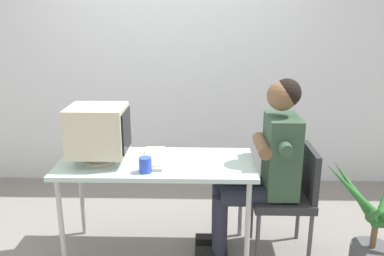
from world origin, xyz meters
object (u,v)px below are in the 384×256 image
(desk, at_px, (157,169))
(crt_monitor, at_px, (98,131))
(keyboard, at_px, (154,158))
(office_chair, at_px, (289,193))
(desk_mug, at_px, (145,165))
(person_seated, at_px, (266,162))
(potted_plant, at_px, (375,232))

(desk, bearing_deg, crt_monitor, -176.66)
(keyboard, bearing_deg, office_chair, -0.14)
(keyboard, relative_size, office_chair, 0.55)
(desk, xyz_separation_m, keyboard, (-0.02, 0.03, 0.07))
(desk_mug, bearing_deg, keyboard, 82.99)
(desk, bearing_deg, person_seated, 2.03)
(office_chair, bearing_deg, desk_mug, -167.73)
(office_chair, bearing_deg, potted_plant, -32.68)
(person_seated, distance_m, desk_mug, 0.86)
(potted_plant, relative_size, desk_mug, 8.14)
(potted_plant, bearing_deg, crt_monitor, 171.68)
(office_chair, xyz_separation_m, desk_mug, (-1.01, -0.22, 0.30))
(desk_mug, bearing_deg, desk, 75.40)
(crt_monitor, bearing_deg, keyboard, 8.11)
(potted_plant, bearing_deg, person_seated, 154.90)
(keyboard, distance_m, office_chair, 1.02)
(office_chair, bearing_deg, keyboard, 179.86)
(desk, bearing_deg, keyboard, 127.37)
(desk_mug, bearing_deg, potted_plant, -3.85)
(office_chair, distance_m, person_seated, 0.30)
(person_seated, relative_size, desk_mug, 12.83)
(desk_mug, bearing_deg, office_chair, 12.27)
(desk, bearing_deg, desk_mug, -104.60)
(keyboard, relative_size, potted_plant, 0.54)
(person_seated, xyz_separation_m, desk_mug, (-0.83, -0.22, 0.06))
(desk, distance_m, crt_monitor, 0.49)
(person_seated, bearing_deg, crt_monitor, -177.53)
(keyboard, relative_size, desk_mug, 4.42)
(keyboard, xyz_separation_m, desk_mug, (-0.03, -0.22, 0.04))
(potted_plant, bearing_deg, office_chair, 147.32)
(crt_monitor, height_order, office_chair, crt_monitor)
(desk, bearing_deg, potted_plant, -11.38)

